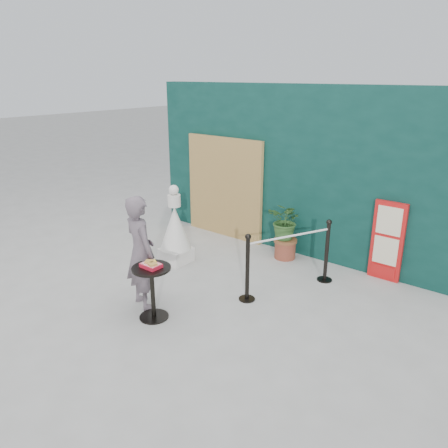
# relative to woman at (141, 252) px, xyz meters

# --- Properties ---
(ground) EXTENTS (60.00, 60.00, 0.00)m
(ground) POSITION_rel_woman_xyz_m (0.48, 0.04, -0.81)
(ground) COLOR #ADAAA5
(ground) RESTS_ON ground
(back_wall) EXTENTS (6.00, 0.30, 3.00)m
(back_wall) POSITION_rel_woman_xyz_m (0.48, 3.19, 0.69)
(back_wall) COLOR #0A2E28
(back_wall) RESTS_ON ground
(bamboo_fence) EXTENTS (1.80, 0.08, 2.00)m
(bamboo_fence) POSITION_rel_woman_xyz_m (-0.92, 2.98, 0.19)
(bamboo_fence) COLOR tan
(bamboo_fence) RESTS_ON ground
(woman) EXTENTS (0.68, 0.53, 1.63)m
(woman) POSITION_rel_woman_xyz_m (0.00, 0.00, 0.00)
(woman) COLOR #695A63
(woman) RESTS_ON ground
(menu_board) EXTENTS (0.50, 0.07, 1.30)m
(menu_board) POSITION_rel_woman_xyz_m (2.38, 3.00, -0.16)
(menu_board) COLOR red
(menu_board) RESTS_ON ground
(statue) EXTENTS (0.54, 0.54, 1.39)m
(statue) POSITION_rel_woman_xyz_m (-0.72, 1.38, -0.24)
(statue) COLOR white
(statue) RESTS_ON ground
(cafe_table) EXTENTS (0.52, 0.52, 0.75)m
(cafe_table) POSITION_rel_woman_xyz_m (0.38, -0.15, -0.32)
(cafe_table) COLOR black
(cafe_table) RESTS_ON ground
(food_basket) EXTENTS (0.26, 0.19, 0.11)m
(food_basket) POSITION_rel_woman_xyz_m (0.38, -0.15, -0.03)
(food_basket) COLOR red
(food_basket) RESTS_ON cafe_table
(planter) EXTENTS (0.61, 0.53, 1.05)m
(planter) POSITION_rel_woman_xyz_m (0.69, 2.73, -0.21)
(planter) COLOR brown
(planter) RESTS_ON ground
(stanchion_barrier) EXTENTS (0.84, 1.54, 1.03)m
(stanchion_barrier) POSITION_rel_woman_xyz_m (1.37, 1.70, -0.32)
(stanchion_barrier) COLOR black
(stanchion_barrier) RESTS_ON ground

